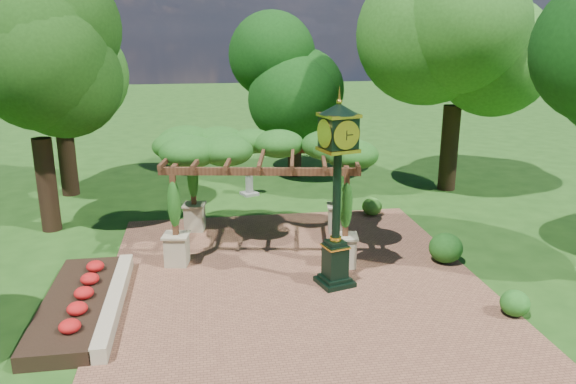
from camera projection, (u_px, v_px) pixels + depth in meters
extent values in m
plane|color=#1E4714|center=(304.00, 304.00, 13.96)|extent=(120.00, 120.00, 0.00)
cube|color=brown|center=(297.00, 286.00, 14.91)|extent=(10.00, 12.00, 0.04)
cube|color=#C6B793|center=(115.00, 301.00, 13.69)|extent=(0.35, 5.00, 0.40)
cube|color=red|center=(77.00, 305.00, 13.56)|extent=(1.50, 5.00, 0.36)
cube|color=black|center=(335.00, 282.00, 14.98)|extent=(1.06, 1.06, 0.13)
cube|color=black|center=(335.00, 261.00, 14.82)|extent=(0.67, 0.67, 0.97)
cube|color=gold|center=(335.00, 246.00, 14.70)|extent=(0.75, 0.75, 0.04)
cylinder|color=black|center=(337.00, 195.00, 14.31)|extent=(0.27, 0.27, 2.48)
cube|color=black|center=(338.00, 132.00, 13.86)|extent=(0.93, 0.93, 0.75)
cylinder|color=white|center=(346.00, 135.00, 13.52)|extent=(0.63, 0.21, 0.65)
cone|color=black|center=(339.00, 108.00, 13.69)|extent=(1.20, 1.20, 0.27)
sphere|color=gold|center=(339.00, 102.00, 13.65)|extent=(0.15, 0.15, 0.15)
cube|color=tan|center=(177.00, 250.00, 16.15)|extent=(0.73, 0.73, 0.87)
cube|color=#52301C|center=(174.00, 204.00, 15.76)|extent=(0.18, 0.18, 1.79)
cube|color=tan|center=(345.00, 251.00, 16.06)|extent=(0.73, 0.73, 0.87)
cube|color=#52301C|center=(346.00, 205.00, 15.68)|extent=(0.18, 0.18, 1.79)
cube|color=tan|center=(195.00, 218.00, 18.93)|extent=(0.73, 0.73, 0.87)
cube|color=#52301C|center=(193.00, 178.00, 18.54)|extent=(0.18, 0.18, 1.79)
cube|color=tan|center=(338.00, 218.00, 18.84)|extent=(0.73, 0.73, 0.87)
cube|color=#52301C|center=(339.00, 179.00, 18.46)|extent=(0.18, 0.18, 1.79)
cube|color=#52301C|center=(259.00, 171.00, 15.45)|extent=(5.54, 1.11, 0.21)
cube|color=#52301C|center=(265.00, 150.00, 18.23)|extent=(5.54, 1.11, 0.21)
ellipsoid|color=#1F5518|center=(262.00, 151.00, 16.77)|extent=(6.12, 4.40, 0.97)
cube|color=gray|center=(249.00, 194.00, 23.18)|extent=(0.80, 0.80, 0.11)
cylinder|color=gray|center=(249.00, 182.00, 23.04)|extent=(0.41, 0.41, 1.00)
cylinder|color=gray|center=(249.00, 169.00, 22.90)|extent=(0.76, 0.76, 0.06)
ellipsoid|color=#22611B|center=(515.00, 303.00, 13.28)|extent=(0.70, 0.70, 0.62)
ellipsoid|color=#1C4F16|center=(446.00, 248.00, 16.30)|extent=(0.99, 0.99, 0.87)
ellipsoid|color=#2F691E|center=(372.00, 206.00, 20.46)|extent=(0.92, 0.92, 0.65)
cylinder|color=#311D13|center=(47.00, 185.00, 18.73)|extent=(0.63, 0.63, 3.18)
ellipsoid|color=#183A0E|center=(31.00, 59.00, 17.58)|extent=(4.24, 4.24, 5.01)
cylinder|color=black|center=(67.00, 155.00, 22.80)|extent=(0.69, 0.69, 3.31)
ellipsoid|color=#2B601B|center=(55.00, 47.00, 21.61)|extent=(4.19, 4.19, 5.23)
cylinder|color=#341F15|center=(295.00, 148.00, 25.96)|extent=(0.64, 0.64, 2.60)
ellipsoid|color=#0F360D|center=(295.00, 74.00, 25.02)|extent=(3.78, 3.78, 4.11)
cylinder|color=black|center=(449.00, 148.00, 23.55)|extent=(0.73, 0.73, 3.58)
ellipsoid|color=#2B611B|center=(459.00, 34.00, 22.26)|extent=(5.33, 5.33, 5.65)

